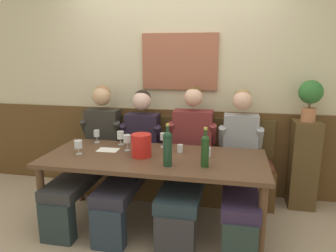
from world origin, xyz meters
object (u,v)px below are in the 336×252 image
object	(u,v)px
person_left_seat	(92,149)
water_tumbler_center	(208,152)
wall_bench	(169,173)
dining_table	(154,164)
ice_bucket	(141,145)
potted_plant	(310,96)
wine_glass_center_rear	(127,140)
person_center_right_seat	(240,160)
wine_glass_center_front	(163,137)
wine_glass_mid_right	(143,137)
water_tumbler_right	(180,148)
wine_glass_near_bucket	(78,145)
person_center_left_seat	(134,154)
wine_bottle_clear_water	(205,150)
wine_glass_mid_left	(97,134)
person_right_seat	(188,157)
wine_glass_by_bottle	(120,136)
wine_bottle_amber_mid	(168,147)

from	to	relation	value
person_left_seat	water_tumbler_center	size ratio (longest dim) A/B	14.42
wall_bench	dining_table	size ratio (longest dim) A/B	1.14
ice_bucket	potted_plant	bearing A→B (deg)	24.82
wine_glass_center_rear	person_center_right_seat	bearing A→B (deg)	9.63
ice_bucket	potted_plant	world-z (taller)	potted_plant
wine_glass_center_front	wine_glass_mid_right	size ratio (longest dim) A/B	1.04
water_tumbler_right	wine_glass_center_rear	bearing A→B (deg)	-174.68
potted_plant	wine_glass_center_front	bearing A→B (deg)	-164.53
wall_bench	dining_table	world-z (taller)	wall_bench
wall_bench	wine_glass_near_bucket	size ratio (longest dim) A/B	17.72
person_center_left_seat	wine_glass_mid_right	size ratio (longest dim) A/B	9.14
wall_bench	wine_glass_center_rear	bearing A→B (deg)	-118.91
wine_bottle_clear_water	water_tumbler_center	bearing A→B (deg)	89.07
wine_glass_mid_left	wine_glass_near_bucket	distance (m)	0.41
person_center_right_seat	water_tumbler_right	size ratio (longest dim) A/B	16.98
wine_bottle_clear_water	wine_glass_center_rear	bearing A→B (deg)	159.31
water_tumbler_right	person_center_right_seat	bearing A→B (deg)	13.39
person_left_seat	person_center_left_seat	xyz separation A→B (m)	(0.49, -0.01, -0.02)
person_right_seat	wine_glass_center_front	world-z (taller)	person_right_seat
person_center_right_seat	wine_glass_by_bottle	xyz separation A→B (m)	(-1.26, -0.01, 0.18)
wine_glass_center_rear	water_tumbler_right	world-z (taller)	wine_glass_center_rear
wall_bench	person_left_seat	xyz separation A→B (m)	(-0.80, -0.36, 0.36)
wine_glass_mid_right	wine_glass_near_bucket	world-z (taller)	wine_glass_mid_right
person_center_left_seat	wine_glass_mid_left	distance (m)	0.47
wine_bottle_amber_mid	wine_glass_near_bucket	distance (m)	0.93
person_center_right_seat	ice_bucket	distance (m)	1.01
potted_plant	person_right_seat	bearing A→B (deg)	-161.61
person_center_right_seat	wine_bottle_amber_mid	size ratio (longest dim) A/B	3.47
person_left_seat	water_tumbler_right	distance (m)	1.03
wine_glass_mid_right	person_left_seat	bearing A→B (deg)	176.85
wall_bench	person_right_seat	size ratio (longest dim) A/B	1.81
dining_table	water_tumbler_right	size ratio (longest dim) A/B	27.30
wine_glass_mid_left	person_center_right_seat	bearing A→B (deg)	-0.68
ice_bucket	wine_glass_center_front	bearing A→B (deg)	68.12
person_center_left_seat	wine_glass_center_front	world-z (taller)	person_center_left_seat
wine_glass_near_bucket	wine_bottle_amber_mid	bearing A→B (deg)	-9.10
wine_glass_center_front	wine_glass_mid_left	bearing A→B (deg)	178.48
water_tumbler_right	wine_bottle_clear_water	bearing A→B (deg)	-52.16
wine_glass_mid_right	water_tumbler_right	xyz separation A→B (m)	(0.41, -0.12, -0.06)
dining_table	wine_glass_mid_left	world-z (taller)	wine_glass_mid_left
wine_bottle_amber_mid	water_tumbler_right	world-z (taller)	wine_bottle_amber_mid
wine_bottle_amber_mid	potted_plant	distance (m)	1.67
person_center_right_seat	dining_table	bearing A→B (deg)	-158.26
wall_bench	water_tumbler_right	xyz separation A→B (m)	(0.22, -0.52, 0.48)
wine_glass_center_front	wine_glass_near_bucket	world-z (taller)	wine_glass_center_front
wine_glass_mid_left	wine_bottle_amber_mid	bearing A→B (deg)	-31.63
person_center_left_seat	water_tumbler_right	bearing A→B (deg)	-14.99
person_center_left_seat	person_center_right_seat	distance (m)	1.12
person_left_seat	wine_glass_mid_right	size ratio (longest dim) A/B	9.20
wine_glass_center_rear	water_tumbler_center	distance (m)	0.81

